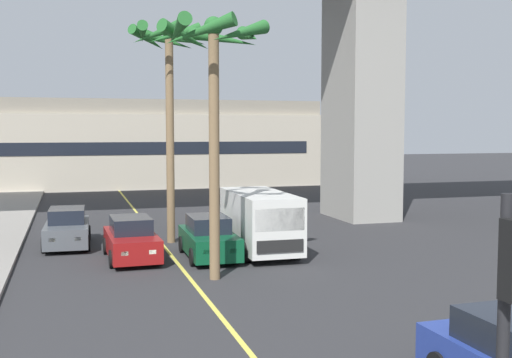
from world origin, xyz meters
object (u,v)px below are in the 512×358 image
Objects in this scene: car_queue_second at (209,239)px; palm_tree_mid_median at (170,59)px; car_queue_fourth at (67,229)px; traffic_light_median_near at (508,352)px; car_queue_third at (131,240)px; delivery_van at (260,220)px; palm_tree_near_median at (213,63)px.

palm_tree_mid_median is (-0.84, 3.53, 7.00)m from car_queue_second.
car_queue_second is 0.99× the size of car_queue_fourth.
traffic_light_median_near is 22.03m from palm_tree_mid_median.
delivery_van is at bearing -2.55° from car_queue_third.
delivery_van reaches higher than car_queue_fourth.
car_queue_third is 0.45× the size of palm_tree_mid_median.
traffic_light_median_near is 0.51× the size of palm_tree_near_median.
traffic_light_median_near reaches higher than car_queue_second.
traffic_light_median_near is at bearing -90.43° from palm_tree_mid_median.
car_queue_second is 7.04m from palm_tree_near_median.
car_queue_fourth is 0.50× the size of palm_tree_near_median.
car_queue_second is at bearing -76.62° from palm_tree_mid_median.
palm_tree_near_median is 0.90× the size of palm_tree_mid_median.
palm_tree_mid_median is (-2.93, 3.23, 6.43)m from delivery_van.
traffic_light_median_near is (-1.00, -17.92, 1.99)m from car_queue_second.
palm_tree_mid_median is (-0.28, 6.93, 0.86)m from palm_tree_near_median.
delivery_van is (7.18, -3.62, 0.57)m from car_queue_fourth.
car_queue_second is 2.19m from delivery_van.
palm_tree_mid_median is at bearing -5.28° from car_queue_fourth.
car_queue_second is at bearing -171.79° from delivery_van.
palm_tree_mid_median reaches higher than car_queue_fourth.
car_queue_second is at bearing 86.81° from traffic_light_median_near.
traffic_light_median_near is at bearing -79.39° from car_queue_fourth.
palm_tree_near_median is at bearing -60.17° from car_queue_third.
palm_tree_mid_median reaches higher than palm_tree_near_median.
car_queue_second is at bearing -37.61° from car_queue_fourth.
palm_tree_near_median is at bearing 88.27° from traffic_light_median_near.
traffic_light_median_near is at bearing -99.62° from delivery_van.
car_queue_third is 1.00× the size of car_queue_fourth.
palm_tree_near_median reaches higher than delivery_van.
car_queue_third is at bearing 177.45° from delivery_van.
traffic_light_median_near reaches higher than car_queue_fourth.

